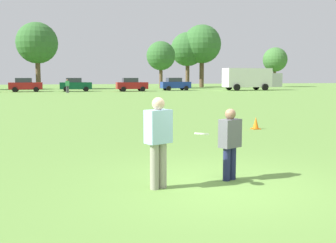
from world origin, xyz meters
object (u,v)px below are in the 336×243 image
frisbee (202,134)px  box_truck (251,78)px  bystander_sideline_watcher (67,85)px  parked_car_mid_left (25,85)px  player_thrower (158,137)px  parked_car_mid_right (131,84)px  parked_car_near_right (175,84)px  parked_car_center (75,85)px  traffic_cone (256,123)px  player_defender (230,140)px

frisbee → box_truck: size_ratio=0.03×
box_truck → bystander_sideline_watcher: 26.14m
parked_car_mid_left → box_truck: bearing=-2.7°
player_thrower → frisbee: size_ratio=6.26×
parked_car_mid_left → bystander_sideline_watcher: parked_car_mid_left is taller
parked_car_mid_right → bystander_sideline_watcher: (-8.40, -3.21, 0.02)m
parked_car_near_right → box_truck: size_ratio=0.50×
box_truck → parked_car_mid_right: bearing=-179.8°
bystander_sideline_watcher → parked_car_center: bearing=78.0°
parked_car_mid_left → traffic_cone: bearing=-72.1°
traffic_cone → parked_car_mid_right: size_ratio=0.11×
traffic_cone → bystander_sideline_watcher: 37.38m
player_defender → parked_car_center: parked_car_center is taller
bystander_sideline_watcher → frisbee: bearing=-85.8°
parked_car_mid_right → box_truck: box_truck is taller
player_thrower → parked_car_near_right: bearing=75.6°
player_thrower → box_truck: 52.70m
player_thrower → parked_car_mid_right: 47.49m
traffic_cone → parked_car_center: bearing=99.6°
player_defender → frisbee: 0.90m
parked_car_mid_left → bystander_sideline_watcher: size_ratio=2.55×
player_defender → box_truck: box_truck is taller
parked_car_center → player_thrower: bearing=-88.2°
traffic_cone → box_truck: (18.02, 39.79, 1.52)m
player_defender → parked_car_center: (-3.02, 48.09, 0.11)m
parked_car_mid_right → bystander_sideline_watcher: parked_car_mid_right is taller
player_defender → parked_car_mid_left: parked_car_mid_left is taller
player_thrower → parked_car_mid_left: 49.29m
player_defender → box_truck: (21.96, 46.90, 0.94)m
traffic_cone → bystander_sideline_watcher: bearing=102.2°
frisbee → parked_car_near_right: 50.68m
player_defender → parked_car_near_right: bearing=77.2°
player_defender → parked_car_mid_right: parked_car_mid_right is taller
bystander_sideline_watcher → traffic_cone: bearing=-77.8°
player_thrower → parked_car_mid_left: size_ratio=0.40×
player_thrower → parked_car_center: parked_car_center is taller
parked_car_mid_right → box_truck: bearing=0.2°
parked_car_mid_left → bystander_sideline_watcher: 7.24m
traffic_cone → frisbee: bearing=-121.8°
traffic_cone → parked_car_mid_left: bearing=107.9°
parked_car_center → player_defender: bearing=-86.4°
parked_car_center → parked_car_near_right: same height
bystander_sideline_watcher → parked_car_mid_right: bearing=20.9°
traffic_cone → parked_car_center: 41.57m
traffic_cone → parked_car_mid_right: 39.74m
player_thrower → player_defender: 1.56m
parked_car_center → frisbee: bearing=-87.3°
parked_car_near_right → frisbee: bearing=-103.5°
box_truck → player_defender: bearing=-115.1°
player_thrower → bystander_sideline_watcher: 43.97m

